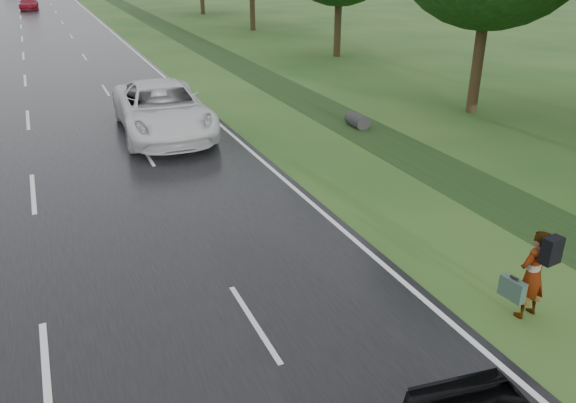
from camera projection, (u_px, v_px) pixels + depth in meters
The scene contains 8 objects.
ground at pixel (47, 379), 8.87m from camera, with size 220.00×220.00×0.00m, color #21491A.
road at pixel (22, 31), 46.36m from camera, with size 14.00×180.00×0.04m, color black.
edge_stripe_east at pixel (106, 27), 48.85m from camera, with size 0.12×180.00×0.01m, color silver.
center_line at pixel (21, 31), 46.35m from camera, with size 0.12×180.00×0.01m, color silver.
drainage_ditch at pixel (271, 81), 28.69m from camera, with size 2.20×120.00×0.56m.
pedestrian at pixel (533, 274), 10.03m from camera, with size 0.83×0.68×1.74m.
white_pickup at pixel (163, 109), 20.21m from camera, with size 3.01×6.52×1.81m, color silver.
far_car_red at pixel (29, 3), 62.50m from camera, with size 1.85×4.55×1.32m, color maroon.
Camera 1 is at (0.68, -7.88, 6.20)m, focal length 35.00 mm.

